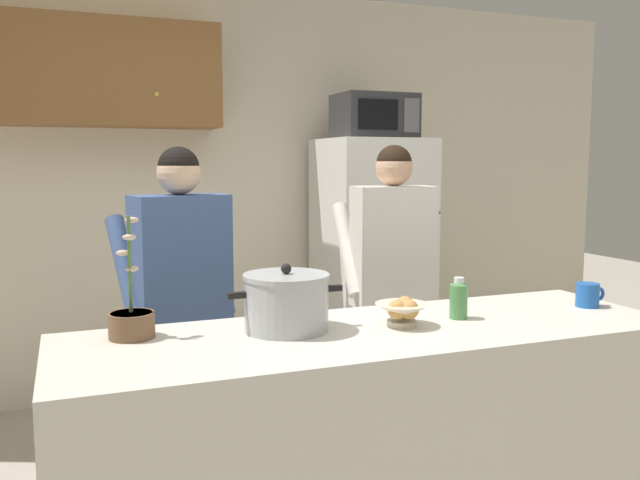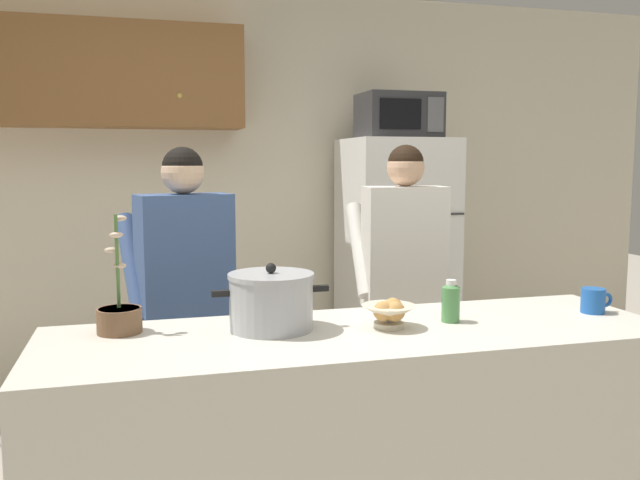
# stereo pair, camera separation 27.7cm
# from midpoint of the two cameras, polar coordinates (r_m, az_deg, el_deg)

# --- Properties ---
(back_wall_unit) EXTENTS (6.00, 0.48, 2.60)m
(back_wall_unit) POSITION_cam_midpoint_polar(r_m,az_deg,el_deg) (4.36, -7.14, 5.94)
(back_wall_unit) COLOR beige
(back_wall_unit) RESTS_ON ground
(kitchen_island) EXTENTS (2.17, 0.68, 0.92)m
(kitchen_island) POSITION_cam_midpoint_polar(r_m,az_deg,el_deg) (2.46, 6.97, -18.20)
(kitchen_island) COLOR silver
(kitchen_island) RESTS_ON ground
(refrigerator) EXTENTS (0.64, 0.68, 1.64)m
(refrigerator) POSITION_cam_midpoint_polar(r_m,az_deg,el_deg) (4.33, 8.34, -2.29)
(refrigerator) COLOR white
(refrigerator) RESTS_ON ground
(microwave) EXTENTS (0.48, 0.37, 0.28)m
(microwave) POSITION_cam_midpoint_polar(r_m,az_deg,el_deg) (4.26, 8.69, 10.54)
(microwave) COLOR #2D2D30
(microwave) RESTS_ON refrigerator
(person_near_pot) EXTENTS (0.54, 0.49, 1.56)m
(person_near_pot) POSITION_cam_midpoint_polar(r_m,az_deg,el_deg) (2.91, -8.95, -3.86)
(person_near_pot) COLOR black
(person_near_pot) RESTS_ON ground
(person_by_sink) EXTENTS (0.51, 0.44, 1.58)m
(person_by_sink) POSITION_cam_midpoint_polar(r_m,az_deg,el_deg) (3.35, 9.59, -2.25)
(person_by_sink) COLOR black
(person_by_sink) RESTS_ON ground
(cooking_pot) EXTENTS (0.41, 0.30, 0.23)m
(cooking_pot) POSITION_cam_midpoint_polar(r_m,az_deg,el_deg) (2.28, -0.76, -5.34)
(cooking_pot) COLOR #ADAFB5
(cooking_pot) RESTS_ON kitchen_island
(coffee_mug) EXTENTS (0.13, 0.09, 0.10)m
(coffee_mug) POSITION_cam_midpoint_polar(r_m,az_deg,el_deg) (2.80, 25.24, -4.78)
(coffee_mug) COLOR #1E59B2
(coffee_mug) RESTS_ON kitchen_island
(bread_bowl) EXTENTS (0.19, 0.19, 0.10)m
(bread_bowl) POSITION_cam_midpoint_polar(r_m,az_deg,el_deg) (2.34, 9.42, -6.30)
(bread_bowl) COLOR beige
(bread_bowl) RESTS_ON kitchen_island
(bottle_near_edge) EXTENTS (0.07, 0.07, 0.15)m
(bottle_near_edge) POSITION_cam_midpoint_polar(r_m,az_deg,el_deg) (2.46, 14.42, -5.17)
(bottle_near_edge) COLOR #4C8C4C
(bottle_near_edge) RESTS_ON kitchen_island
(potted_orchid) EXTENTS (0.15, 0.15, 0.40)m
(potted_orchid) POSITION_cam_midpoint_polar(r_m,az_deg,el_deg) (2.30, -13.68, -6.34)
(potted_orchid) COLOR brown
(potted_orchid) RESTS_ON kitchen_island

